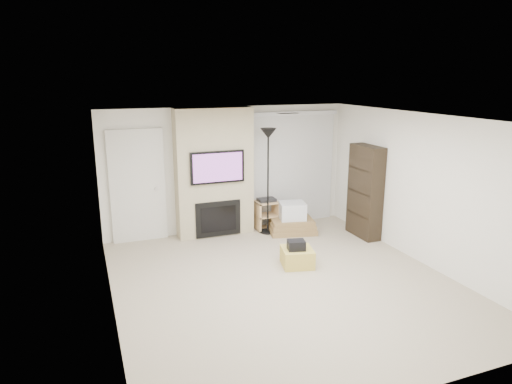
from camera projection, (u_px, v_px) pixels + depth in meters
name	position (u px, v px, depth m)	size (l,w,h in m)	color
floor	(284.00, 283.00, 6.99)	(5.00, 5.50, 0.00)	tan
ceiling	(287.00, 118.00, 6.37)	(5.00, 5.50, 0.00)	white
wall_back	(228.00, 169.00, 9.16)	(5.00, 2.50, 0.00)	white
wall_front	(410.00, 281.00, 4.19)	(5.00, 2.50, 0.00)	white
wall_left	(107.00, 224.00, 5.81)	(5.50, 2.50, 0.00)	white
wall_right	(423.00, 189.00, 7.55)	(5.50, 2.50, 0.00)	white
hvac_vent	(289.00, 113.00, 7.23)	(0.35, 0.18, 0.01)	silver
ottoman	(297.00, 257.00, 7.58)	(0.50, 0.50, 0.30)	gold
black_bag	(296.00, 245.00, 7.48)	(0.28, 0.22, 0.16)	black
fireplace_wall	(214.00, 173.00, 8.86)	(1.50, 0.47, 2.50)	tan
entry_door	(138.00, 187.00, 8.55)	(1.02, 0.11, 2.14)	silver
vertical_blinds	(292.00, 164.00, 9.60)	(1.98, 0.10, 2.37)	silver
floor_lamp	(268.00, 151.00, 8.83)	(0.31, 0.31, 2.10)	black
av_stand	(267.00, 213.00, 9.34)	(0.45, 0.38, 0.66)	tan
box_stack	(292.00, 221.00, 9.21)	(1.05, 0.88, 0.61)	olive
bookshelf	(365.00, 192.00, 8.83)	(0.30, 0.80, 1.80)	black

